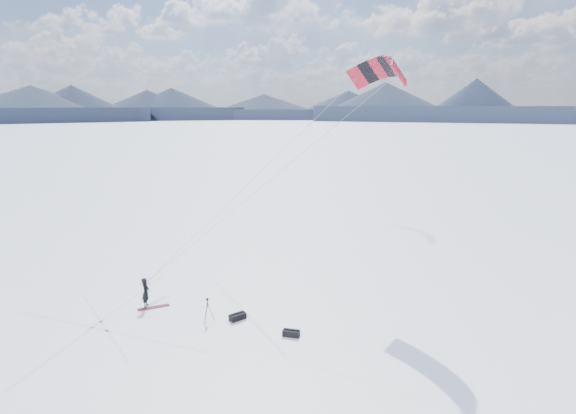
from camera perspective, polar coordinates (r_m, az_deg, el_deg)
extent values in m
plane|color=white|center=(25.12, -10.42, -13.06)|extent=(1800.00, 1800.00, 0.00)
cube|color=#191E35|center=(339.19, 21.05, 10.06)|extent=(150.19, 119.71, 6.64)
cone|color=#191E35|center=(339.13, 21.09, 10.62)|extent=(88.58, 88.58, 8.00)
cube|color=#191E35|center=(342.12, 2.98, 10.84)|extent=(156.46, 80.45, 6.64)
cone|color=#191E35|center=(342.06, 2.99, 11.40)|extent=(77.75, 77.75, 8.00)
cube|color=#191E35|center=(342.81, -15.02, 10.46)|extent=(153.20, 57.23, 6.64)
cone|color=#191E35|center=(342.75, -15.05, 11.01)|extent=(69.07, 69.07, 8.00)
cube|color=silver|center=(22.21, -24.04, -17.51)|extent=(6.00, 0.12, 0.01)
cube|color=silver|center=(23.86, -18.63, -14.92)|extent=(3.52, 7.29, 0.01)
cube|color=silver|center=(25.73, -14.07, -12.58)|extent=(6.45, 7.79, 0.01)
cube|color=silver|center=(27.77, -10.22, -10.52)|extent=(11.66, 3.07, 0.01)
imported|color=black|center=(27.33, -16.41, -11.23)|extent=(0.46, 0.63, 1.60)
cube|color=maroon|center=(27.05, -15.65, -11.38)|extent=(1.67, 0.70, 0.04)
cylinder|color=black|center=(24.67, -9.12, -12.15)|extent=(0.34, 0.08, 1.05)
cylinder|color=black|center=(24.82, -9.64, -12.01)|extent=(0.15, 0.33, 1.05)
cylinder|color=black|center=(24.57, -9.73, -12.27)|extent=(0.23, 0.28, 1.05)
cylinder|color=black|center=(24.54, -9.53, -11.35)|extent=(0.03, 0.03, 0.31)
cube|color=black|center=(24.46, -9.54, -10.91)|extent=(0.07, 0.07, 0.04)
cube|color=black|center=(24.43, -9.55, -10.74)|extent=(0.13, 0.10, 0.09)
cylinder|color=black|center=(24.50, -9.55, -10.67)|extent=(0.06, 0.09, 0.06)
cube|color=black|center=(24.84, -6.00, -12.81)|extent=(0.92, 0.76, 0.32)
cylinder|color=black|center=(24.77, -6.01, -12.43)|extent=(0.73, 0.46, 0.08)
cube|color=black|center=(23.15, 0.37, -14.73)|extent=(0.86, 0.66, 0.29)
cylinder|color=black|center=(23.08, 0.37, -14.36)|extent=(0.70, 0.38, 0.09)
cube|color=#B01427|center=(26.57, 13.01, 15.25)|extent=(1.26, 0.93, 1.47)
cube|color=black|center=(27.37, 12.85, 15.73)|extent=(1.12, 0.99, 1.37)
cube|color=#B01427|center=(28.19, 12.37, 15.98)|extent=(0.98, 1.01, 1.26)
cube|color=black|center=(28.97, 11.61, 16.01)|extent=(1.07, 1.01, 1.14)
cube|color=#B01427|center=(29.68, 10.63, 15.84)|extent=(1.21, 0.99, 1.26)
cube|color=black|center=(30.29, 9.51, 15.48)|extent=(1.33, 0.94, 1.37)
cube|color=#B01427|center=(30.77, 8.28, 14.95)|extent=(1.44, 0.83, 1.47)
cylinder|color=gray|center=(25.27, -2.05, 3.32)|extent=(13.47, 0.58, 10.92)
cylinder|color=gray|center=(27.55, -3.43, 4.03)|extent=(12.82, 4.20, 10.92)
cylinder|color=black|center=(26.86, -16.57, -8.70)|extent=(0.55, 0.10, 0.03)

